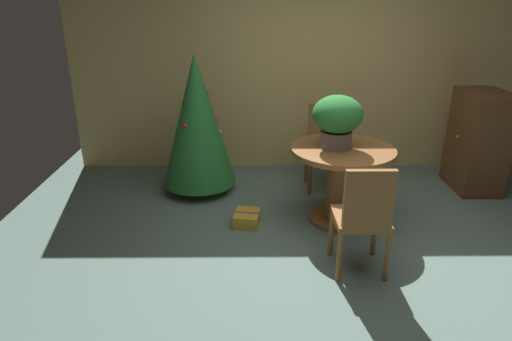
# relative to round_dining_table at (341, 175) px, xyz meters

# --- Properties ---
(ground_plane) EXTENTS (6.60, 6.60, 0.00)m
(ground_plane) POSITION_rel_round_dining_table_xyz_m (-0.11, -0.60, -0.49)
(ground_plane) COLOR slate
(back_wall_panel) EXTENTS (6.00, 0.10, 2.60)m
(back_wall_panel) POSITION_rel_round_dining_table_xyz_m (-0.11, 1.60, 0.81)
(back_wall_panel) COLOR tan
(back_wall_panel) RESTS_ON ground_plane
(round_dining_table) EXTENTS (1.00, 1.00, 0.77)m
(round_dining_table) POSITION_rel_round_dining_table_xyz_m (0.00, 0.00, 0.00)
(round_dining_table) COLOR brown
(round_dining_table) RESTS_ON ground_plane
(flower_vase) EXTENTS (0.47, 0.47, 0.50)m
(flower_vase) POSITION_rel_round_dining_table_xyz_m (-0.07, 0.01, 0.56)
(flower_vase) COLOR #665B51
(flower_vase) RESTS_ON round_dining_table
(wooden_chair_near) EXTENTS (0.42, 0.43, 0.95)m
(wooden_chair_near) POSITION_rel_round_dining_table_xyz_m (0.00, -0.92, 0.03)
(wooden_chair_near) COLOR brown
(wooden_chair_near) RESTS_ON ground_plane
(wooden_chair_far) EXTENTS (0.48, 0.39, 0.97)m
(wooden_chair_far) POSITION_rel_round_dining_table_xyz_m (0.00, 0.88, 0.07)
(wooden_chair_far) COLOR brown
(wooden_chair_far) RESTS_ON ground_plane
(holiday_tree) EXTENTS (0.83, 0.83, 1.56)m
(holiday_tree) POSITION_rel_round_dining_table_xyz_m (-1.47, 0.76, 0.34)
(holiday_tree) COLOR brown
(holiday_tree) RESTS_ON ground_plane
(gift_box_gold) EXTENTS (0.28, 0.32, 0.12)m
(gift_box_gold) POSITION_rel_round_dining_table_xyz_m (-0.92, -0.07, -0.43)
(gift_box_gold) COLOR gold
(gift_box_gold) RESTS_ON ground_plane
(wooden_cabinet) EXTENTS (0.49, 0.67, 1.14)m
(wooden_cabinet) POSITION_rel_round_dining_table_xyz_m (1.71, 0.80, 0.08)
(wooden_cabinet) COLOR brown
(wooden_cabinet) RESTS_ON ground_plane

